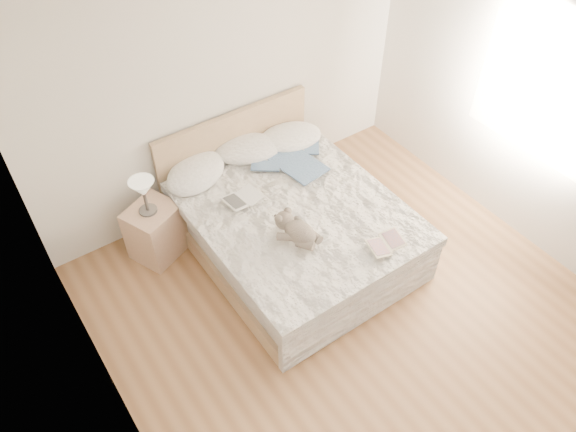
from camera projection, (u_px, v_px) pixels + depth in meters
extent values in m
cube|color=brown|center=(370.00, 331.00, 4.83)|extent=(4.00, 4.50, 0.00)
cube|color=white|center=(424.00, 41.00, 2.91)|extent=(4.00, 4.50, 0.00)
cube|color=silver|center=(225.00, 79.00, 5.17)|extent=(4.00, 0.02, 2.70)
cube|color=silver|center=(117.00, 372.00, 3.06)|extent=(0.02, 4.50, 2.70)
cube|color=silver|center=(569.00, 124.00, 4.67)|extent=(0.02, 4.50, 2.70)
cube|color=white|center=(542.00, 98.00, 4.77)|extent=(0.02, 1.30, 1.10)
cube|color=tan|center=(293.00, 242.00, 5.42)|extent=(1.68, 2.08, 0.20)
cube|color=silver|center=(293.00, 224.00, 5.24)|extent=(1.60, 2.00, 0.30)
cube|color=silver|center=(297.00, 213.00, 5.08)|extent=(1.72, 2.05, 0.10)
cube|color=tan|center=(235.00, 154.00, 5.74)|extent=(1.70, 0.06, 1.00)
cube|color=tan|center=(156.00, 232.00, 5.28)|extent=(0.57, 0.54, 0.56)
cylinder|color=#4B4642|center=(148.00, 210.00, 5.06)|extent=(0.17, 0.17, 0.02)
cylinder|color=#433C38|center=(146.00, 200.00, 4.98)|extent=(0.03, 0.03, 0.23)
cone|color=white|center=(143.00, 188.00, 4.87)|extent=(0.25, 0.25, 0.17)
ellipsoid|color=white|center=(196.00, 173.00, 5.32)|extent=(0.82, 0.73, 0.20)
ellipsoid|color=silver|center=(247.00, 149.00, 5.58)|extent=(0.80, 0.70, 0.20)
ellipsoid|color=white|center=(290.00, 137.00, 5.71)|extent=(0.74, 0.59, 0.20)
cube|color=white|center=(243.00, 199.00, 5.08)|extent=(0.37, 0.27, 0.03)
cube|color=beige|center=(386.00, 244.00, 4.70)|extent=(0.37, 0.29, 0.02)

